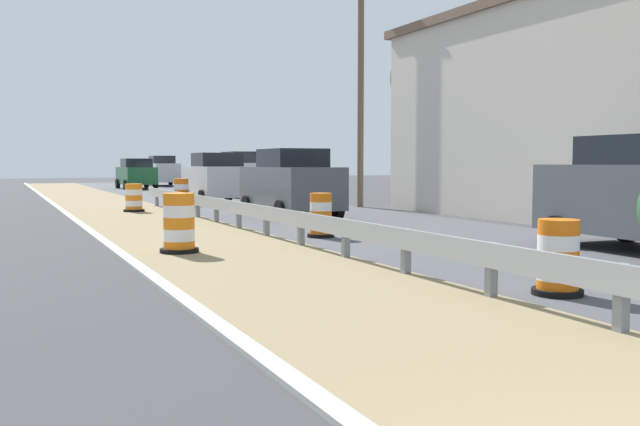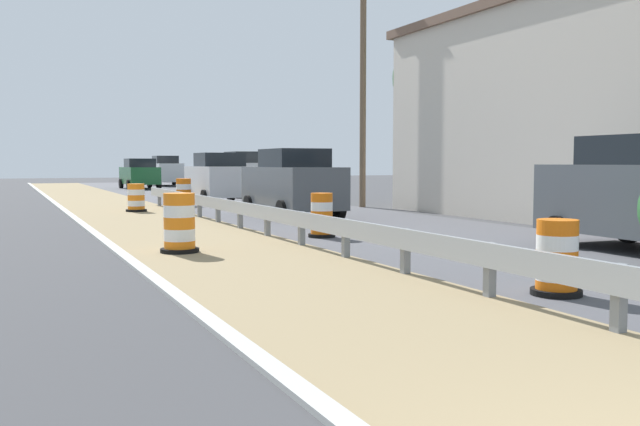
{
  "view_description": "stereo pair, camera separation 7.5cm",
  "coord_description": "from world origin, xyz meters",
  "px_view_note": "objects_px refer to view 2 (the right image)",
  "views": [
    {
      "loc": [
        -3.34,
        -1.28,
        1.72
      ],
      "look_at": [
        1.91,
        9.97,
        0.81
      ],
      "focal_mm": 38.94,
      "sensor_mm": 36.0,
      "label": 1
    },
    {
      "loc": [
        -3.27,
        -1.31,
        1.72
      ],
      "look_at": [
        1.91,
        9.97,
        0.81
      ],
      "focal_mm": 38.94,
      "sensor_mm": 36.0,
      "label": 2
    }
  ],
  "objects_px": {
    "car_lead_near_lane": "(292,183)",
    "traffic_barrel_farther": "(184,193)",
    "car_mid_far_lane": "(247,174)",
    "traffic_barrel_close": "(179,226)",
    "car_trailing_far_lane": "(219,178)",
    "traffic_barrel_mid": "(322,217)",
    "car_lead_far_lane": "(140,174)",
    "utility_pole_mid": "(363,81)",
    "traffic_barrel_nearest": "(557,261)",
    "car_trailing_near_lane": "(166,171)",
    "traffic_barrel_far": "(136,199)"
  },
  "relations": [
    {
      "from": "car_lead_near_lane",
      "to": "traffic_barrel_farther",
      "type": "bearing_deg",
      "value": 13.82
    },
    {
      "from": "traffic_barrel_farther",
      "to": "car_lead_near_lane",
      "type": "xyz_separation_m",
      "value": [
        1.71,
        -7.14,
        0.58
      ]
    },
    {
      "from": "car_lead_near_lane",
      "to": "car_mid_far_lane",
      "type": "relative_size",
      "value": 1.07
    },
    {
      "from": "traffic_barrel_close",
      "to": "car_trailing_far_lane",
      "type": "xyz_separation_m",
      "value": [
        5.22,
        15.13,
        0.54
      ]
    },
    {
      "from": "traffic_barrel_mid",
      "to": "car_lead_far_lane",
      "type": "distance_m",
      "value": 31.73
    },
    {
      "from": "traffic_barrel_close",
      "to": "utility_pole_mid",
      "type": "distance_m",
      "value": 14.81
    },
    {
      "from": "traffic_barrel_farther",
      "to": "car_trailing_far_lane",
      "type": "bearing_deg",
      "value": 30.57
    },
    {
      "from": "car_mid_far_lane",
      "to": "car_trailing_far_lane",
      "type": "height_order",
      "value": "car_mid_far_lane"
    },
    {
      "from": "car_mid_far_lane",
      "to": "traffic_barrel_nearest",
      "type": "bearing_deg",
      "value": -10.44
    },
    {
      "from": "car_trailing_near_lane",
      "to": "car_mid_far_lane",
      "type": "relative_size",
      "value": 1.13
    },
    {
      "from": "traffic_barrel_farther",
      "to": "car_mid_far_lane",
      "type": "relative_size",
      "value": 0.25
    },
    {
      "from": "traffic_barrel_farther",
      "to": "car_lead_far_lane",
      "type": "bearing_deg",
      "value": 85.01
    },
    {
      "from": "traffic_barrel_nearest",
      "to": "traffic_barrel_far",
      "type": "xyz_separation_m",
      "value": [
        -2.24,
        17.9,
        -0.0
      ]
    },
    {
      "from": "car_lead_near_lane",
      "to": "car_trailing_far_lane",
      "type": "distance_m",
      "value": 8.16
    },
    {
      "from": "traffic_barrel_close",
      "to": "traffic_barrel_nearest",
      "type": "bearing_deg",
      "value": -61.37
    },
    {
      "from": "car_mid_far_lane",
      "to": "utility_pole_mid",
      "type": "distance_m",
      "value": 10.44
    },
    {
      "from": "traffic_barrel_farther",
      "to": "car_lead_far_lane",
      "type": "distance_m",
      "value": 18.98
    },
    {
      "from": "traffic_barrel_far",
      "to": "traffic_barrel_farther",
      "type": "relative_size",
      "value": 0.9
    },
    {
      "from": "traffic_barrel_far",
      "to": "utility_pole_mid",
      "type": "bearing_deg",
      "value": -7.75
    },
    {
      "from": "car_mid_far_lane",
      "to": "traffic_barrel_close",
      "type": "bearing_deg",
      "value": -22.37
    },
    {
      "from": "traffic_barrel_nearest",
      "to": "car_mid_far_lane",
      "type": "xyz_separation_m",
      "value": [
        4.72,
        26.43,
        0.68
      ]
    },
    {
      "from": "traffic_barrel_close",
      "to": "car_lead_near_lane",
      "type": "height_order",
      "value": "car_lead_near_lane"
    },
    {
      "from": "traffic_barrel_farther",
      "to": "car_mid_far_lane",
      "type": "bearing_deg",
      "value": 52.22
    },
    {
      "from": "traffic_barrel_far",
      "to": "car_trailing_near_lane",
      "type": "distance_m",
      "value": 27.62
    },
    {
      "from": "car_lead_near_lane",
      "to": "traffic_barrel_mid",
      "type": "bearing_deg",
      "value": 164.61
    },
    {
      "from": "traffic_barrel_nearest",
      "to": "car_trailing_near_lane",
      "type": "height_order",
      "value": "car_trailing_near_lane"
    },
    {
      "from": "traffic_barrel_far",
      "to": "car_mid_far_lane",
      "type": "height_order",
      "value": "car_mid_far_lane"
    },
    {
      "from": "traffic_barrel_mid",
      "to": "car_mid_far_lane",
      "type": "distance_m",
      "value": 19.37
    },
    {
      "from": "car_trailing_near_lane",
      "to": "utility_pole_mid",
      "type": "relative_size",
      "value": 0.52
    },
    {
      "from": "traffic_barrel_farther",
      "to": "utility_pole_mid",
      "type": "bearing_deg",
      "value": -30.87
    },
    {
      "from": "traffic_barrel_nearest",
      "to": "car_trailing_far_lane",
      "type": "distance_m",
      "value": 21.51
    },
    {
      "from": "traffic_barrel_farther",
      "to": "car_trailing_far_lane",
      "type": "relative_size",
      "value": 0.27
    },
    {
      "from": "car_trailing_near_lane",
      "to": "car_mid_far_lane",
      "type": "bearing_deg",
      "value": 2.3
    },
    {
      "from": "traffic_barrel_close",
      "to": "traffic_barrel_farther",
      "type": "distance_m",
      "value": 14.52
    },
    {
      "from": "traffic_barrel_far",
      "to": "car_trailing_far_lane",
      "type": "height_order",
      "value": "car_trailing_far_lane"
    },
    {
      "from": "traffic_barrel_mid",
      "to": "utility_pole_mid",
      "type": "distance_m",
      "value": 11.75
    },
    {
      "from": "car_trailing_near_lane",
      "to": "car_lead_near_lane",
      "type": "bearing_deg",
      "value": -3.29
    },
    {
      "from": "car_lead_far_lane",
      "to": "car_mid_far_lane",
      "type": "bearing_deg",
      "value": -168.0
    },
    {
      "from": "car_lead_far_lane",
      "to": "traffic_barrel_close",
      "type": "bearing_deg",
      "value": 169.93
    },
    {
      "from": "traffic_barrel_mid",
      "to": "car_lead_far_lane",
      "type": "xyz_separation_m",
      "value": [
        1.53,
        31.69,
        0.53
      ]
    },
    {
      "from": "traffic_barrel_mid",
      "to": "traffic_barrel_far",
      "type": "relative_size",
      "value": 1.04
    },
    {
      "from": "car_lead_far_lane",
      "to": "utility_pole_mid",
      "type": "bearing_deg",
      "value": -170.1
    },
    {
      "from": "traffic_barrel_far",
      "to": "car_trailing_far_lane",
      "type": "xyz_separation_m",
      "value": [
        4.02,
        3.52,
        0.62
      ]
    },
    {
      "from": "car_lead_near_lane",
      "to": "car_trailing_far_lane",
      "type": "height_order",
      "value": "car_lead_near_lane"
    },
    {
      "from": "traffic_barrel_nearest",
      "to": "car_trailing_far_lane",
      "type": "relative_size",
      "value": 0.25
    },
    {
      "from": "traffic_barrel_close",
      "to": "car_lead_near_lane",
      "type": "xyz_separation_m",
      "value": [
        5.19,
        6.96,
        0.55
      ]
    },
    {
      "from": "traffic_barrel_nearest",
      "to": "traffic_barrel_farther",
      "type": "relative_size",
      "value": 0.91
    },
    {
      "from": "traffic_barrel_close",
      "to": "traffic_barrel_far",
      "type": "xyz_separation_m",
      "value": [
        1.2,
        11.6,
        -0.08
      ]
    },
    {
      "from": "car_mid_far_lane",
      "to": "car_lead_far_lane",
      "type": "bearing_deg",
      "value": -167.1
    },
    {
      "from": "car_trailing_far_lane",
      "to": "traffic_barrel_far",
      "type": "bearing_deg",
      "value": 130.98
    }
  ]
}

